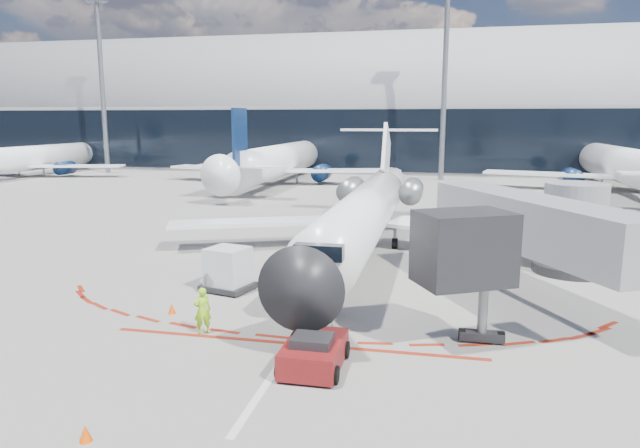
% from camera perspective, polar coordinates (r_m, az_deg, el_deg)
% --- Properties ---
extents(ground, '(260.00, 260.00, 0.00)m').
position_cam_1_polar(ground, '(32.05, 2.56, -4.20)').
color(ground, slate).
rests_on(ground, ground).
extents(apron_centerline, '(0.25, 40.00, 0.01)m').
position_cam_1_polar(apron_centerline, '(33.96, 3.12, -3.35)').
color(apron_centerline, silver).
rests_on(apron_centerline, ground).
extents(apron_stop_bar, '(14.00, 0.25, 0.01)m').
position_cam_1_polar(apron_stop_bar, '(21.34, -2.68, -11.85)').
color(apron_stop_bar, maroon).
rests_on(apron_stop_bar, ground).
extents(terminal_building, '(150.00, 24.15, 24.00)m').
position_cam_1_polar(terminal_building, '(95.69, 9.18, 10.58)').
color(terminal_building, '#949799').
rests_on(terminal_building, ground).
extents(jet_bridge, '(10.03, 15.20, 4.90)m').
position_cam_1_polar(jet_bridge, '(28.43, 21.40, -0.60)').
color(jet_bridge, gray).
rests_on(jet_bridge, ground).
extents(light_mast_west, '(0.70, 0.70, 25.00)m').
position_cam_1_polar(light_mast_west, '(93.29, -20.93, 12.49)').
color(light_mast_west, slate).
rests_on(light_mast_west, ground).
extents(light_mast_centre, '(0.70, 0.70, 25.00)m').
position_cam_1_polar(light_mast_centre, '(78.71, 12.33, 13.43)').
color(light_mast_centre, slate).
rests_on(light_mast_centre, ground).
extents(regional_jet, '(25.46, 31.39, 7.86)m').
position_cam_1_polar(regional_jet, '(34.70, 4.65, 1.34)').
color(regional_jet, white).
rests_on(regional_jet, ground).
extents(pushback_tug, '(2.00, 4.66, 1.21)m').
position_cam_1_polar(pushback_tug, '(19.22, -0.61, -12.73)').
color(pushback_tug, '#60100D').
rests_on(pushback_tug, ground).
extents(ramp_worker, '(0.79, 0.72, 1.82)m').
position_cam_1_polar(ramp_worker, '(22.43, -11.68, -8.47)').
color(ramp_worker, '#96E818').
rests_on(ramp_worker, ground).
extents(uld_container, '(2.64, 2.41, 2.09)m').
position_cam_1_polar(uld_container, '(27.63, -9.20, -4.51)').
color(uld_container, black).
rests_on(uld_container, ground).
extents(safety_cone_left, '(0.32, 0.32, 0.45)m').
position_cam_1_polar(safety_cone_left, '(25.10, -14.60, -8.19)').
color(safety_cone_left, '#FF5005').
rests_on(safety_cone_left, ground).
extents(safety_cone_right, '(0.33, 0.33, 0.46)m').
position_cam_1_polar(safety_cone_right, '(16.57, -22.41, -18.77)').
color(safety_cone_right, '#FF5005').
rests_on(safety_cone_right, ground).
extents(bg_airliner_0, '(31.48, 33.34, 10.19)m').
position_cam_1_polar(bg_airliner_0, '(92.23, -26.77, 7.48)').
color(bg_airliner_0, white).
rests_on(bg_airliner_0, ground).
extents(bg_airliner_1, '(35.56, 37.65, 11.51)m').
position_cam_1_polar(bg_airliner_1, '(73.51, -3.92, 8.60)').
color(bg_airliner_1, white).
rests_on(bg_airliner_1, ground).
extents(bg_airliner_2, '(35.73, 37.83, 11.56)m').
position_cam_1_polar(bg_airliner_2, '(73.85, 28.21, 7.43)').
color(bg_airliner_2, white).
rests_on(bg_airliner_2, ground).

